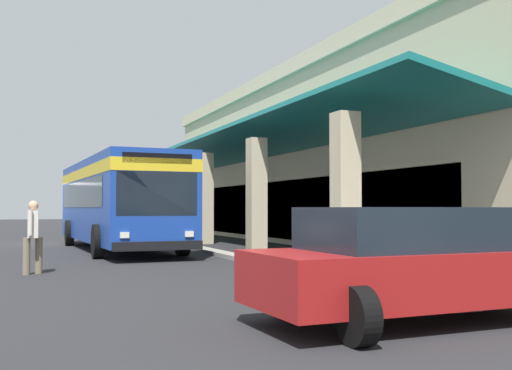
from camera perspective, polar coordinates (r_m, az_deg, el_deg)
name	(u,v)px	position (r m, az deg, el deg)	size (l,w,h in m)	color
ground	(230,240)	(28.31, -2.46, -5.14)	(120.00, 120.00, 0.00)	#262628
curb_strip	(173,243)	(25.01, -7.74, -5.38)	(34.68, 0.50, 0.12)	#9E998E
plaza_building	(377,160)	(28.89, 11.20, 2.32)	(29.20, 14.19, 7.41)	#C6B793
transit_bus	(118,197)	(22.19, -12.78, -1.12)	(11.30, 3.13, 3.34)	#193D9E
parked_sedan_red	(415,263)	(8.16, 14.65, -7.08)	(2.53, 4.45, 1.47)	maroon
pedestrian	(33,233)	(14.46, -20.08, -4.23)	(0.66, 0.42, 1.63)	#726651
potted_palm	(176,226)	(29.20, -7.47, -3.82)	(1.65, 1.58, 2.29)	#4C4742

